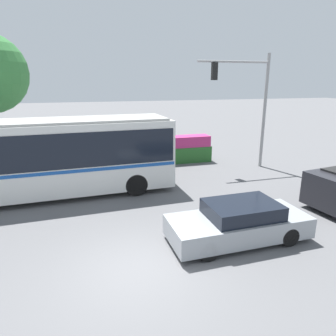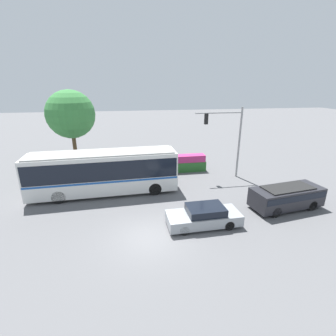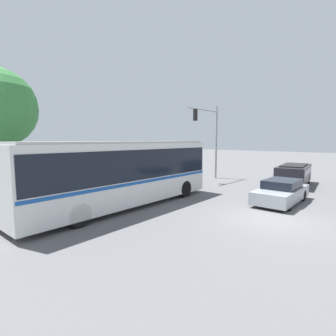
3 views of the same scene
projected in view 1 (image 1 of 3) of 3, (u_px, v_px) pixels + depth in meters
name	position (u px, v px, depth m)	size (l,w,h in m)	color
ground_plane	(137.00, 269.00, 8.39)	(140.00, 140.00, 0.00)	#5B5B5E
city_bus	(43.00, 154.00, 13.18)	(11.42, 3.10, 3.39)	silver
sedan_foreground	(239.00, 222.00, 9.79)	(4.56, 1.94, 1.28)	gray
traffic_light_pole	(250.00, 96.00, 17.10)	(4.30, 0.24, 6.44)	gray
flowering_hedge	(151.00, 151.00, 18.74)	(7.68, 1.06, 1.64)	#286028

